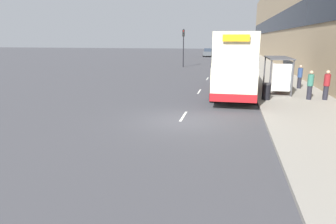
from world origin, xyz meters
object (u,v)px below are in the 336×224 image
(traffic_light_far_kerb, at_px, (183,42))
(car_2, at_px, (239,65))
(car_1, at_px, (208,53))
(car_0, at_px, (233,53))
(pedestrian_at_shelter, at_px, (310,85))
(bus_shelter, at_px, (281,68))
(pedestrian_1, at_px, (327,85))
(double_decker_bus_near, at_px, (234,62))
(litter_bin, at_px, (266,91))
(pedestrian_2, at_px, (300,76))

(traffic_light_far_kerb, bearing_deg, car_2, -39.64)
(car_1, relative_size, traffic_light_far_kerb, 0.75)
(car_0, distance_m, pedestrian_at_shelter, 46.82)
(bus_shelter, height_order, car_0, bus_shelter)
(car_0, relative_size, pedestrian_1, 2.27)
(car_1, relative_size, pedestrian_1, 2.11)
(double_decker_bus_near, relative_size, litter_bin, 10.99)
(car_1, distance_m, litter_bin, 49.36)
(litter_bin, bearing_deg, car_0, 92.40)
(car_2, distance_m, pedestrian_1, 16.46)
(bus_shelter, relative_size, pedestrian_1, 2.25)
(car_0, height_order, traffic_light_far_kerb, traffic_light_far_kerb)
(bus_shelter, bearing_deg, pedestrian_2, 50.74)
(car_2, distance_m, pedestrian_at_shelter, 16.28)
(car_0, xyz_separation_m, pedestrian_2, (4.97, -41.98, 0.21))
(pedestrian_at_shelter, bearing_deg, car_2, 104.62)
(pedestrian_2, bearing_deg, traffic_light_far_kerb, 124.50)
(pedestrian_1, xyz_separation_m, traffic_light_far_kerb, (-12.62, 21.88, 2.40))
(bus_shelter, xyz_separation_m, car_2, (-2.65, 13.32, -0.98))
(bus_shelter, distance_m, pedestrian_1, 3.47)
(bus_shelter, xyz_separation_m, pedestrian_2, (1.77, 2.17, -0.81))
(litter_bin, height_order, traffic_light_far_kerb, traffic_light_far_kerb)
(car_0, xyz_separation_m, traffic_light_far_kerb, (-6.97, -24.60, 2.65))
(car_0, bearing_deg, car_2, -88.97)
(traffic_light_far_kerb, bearing_deg, car_0, 74.17)
(car_1, height_order, pedestrian_at_shelter, pedestrian_at_shelter)
(pedestrian_at_shelter, bearing_deg, pedestrian_1, 6.18)
(car_1, distance_m, pedestrian_at_shelter, 49.26)
(pedestrian_2, bearing_deg, litter_bin, -119.91)
(pedestrian_1, height_order, litter_bin, pedestrian_1)
(car_0, height_order, pedestrian_at_shelter, pedestrian_at_shelter)
(bus_shelter, bearing_deg, double_decker_bus_near, -174.10)
(car_1, distance_m, traffic_light_far_kerb, 26.36)
(car_2, relative_size, pedestrian_1, 2.20)
(pedestrian_at_shelter, xyz_separation_m, pedestrian_2, (0.31, 4.61, -0.02))
(car_2, height_order, pedestrian_2, pedestrian_2)
(bus_shelter, height_order, double_decker_bus_near, double_decker_bus_near)
(double_decker_bus_near, xyz_separation_m, car_2, (0.65, 13.66, -1.39))
(pedestrian_at_shelter, distance_m, pedestrian_2, 4.62)
(double_decker_bus_near, xyz_separation_m, traffic_light_far_kerb, (-6.88, 19.89, 1.21))
(car_2, height_order, pedestrian_1, pedestrian_1)
(pedestrian_1, bearing_deg, car_2, 108.03)
(double_decker_bus_near, relative_size, traffic_light_far_kerb, 2.21)
(car_2, relative_size, pedestrian_at_shelter, 2.23)
(pedestrian_2, height_order, traffic_light_far_kerb, traffic_light_far_kerb)
(double_decker_bus_near, bearing_deg, pedestrian_1, -19.12)
(car_1, bearing_deg, bus_shelter, 100.86)
(pedestrian_at_shelter, bearing_deg, litter_bin, -167.45)
(car_1, bearing_deg, car_2, 100.71)
(double_decker_bus_near, bearing_deg, litter_bin, -52.43)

